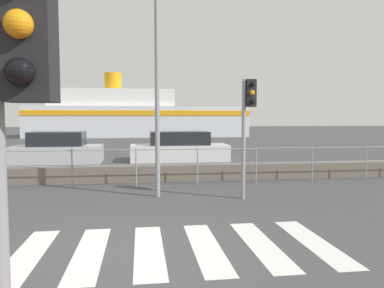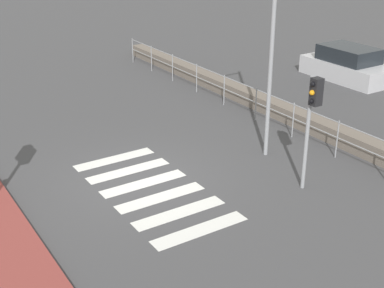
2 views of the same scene
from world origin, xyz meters
name	(u,v)px [view 2 (image 2 of 2)]	position (x,y,z in m)	size (l,w,h in m)	color
ground_plane	(139,180)	(0.00, 0.00, 0.00)	(160.00, 160.00, 0.00)	#424244
crosswalk	(152,190)	(0.70, 0.00, 0.00)	(4.95, 2.40, 0.01)	silver
seawall	(312,124)	(0.00, 6.36, 0.26)	(24.67, 0.55, 0.51)	#6B6056
harbor_fence	(293,115)	(0.00, 5.49, 0.76)	(22.24, 0.04, 1.15)	gray
traffic_light_far	(312,109)	(2.80, 3.36, 2.20)	(0.34, 0.32, 3.00)	gray
streetlamp	(267,11)	(0.57, 3.68, 4.21)	(0.32, 1.36, 6.86)	gray
parked_car_silver	(348,65)	(-3.60, 11.93, 0.60)	(3.91, 1.85, 1.41)	#BCBCC1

